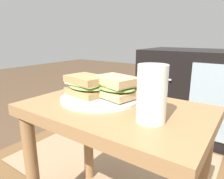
{
  "coord_description": "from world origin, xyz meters",
  "views": [
    {
      "loc": [
        0.33,
        -0.48,
        0.66
      ],
      "look_at": [
        -0.01,
        0.0,
        0.51
      ],
      "focal_mm": 32.53,
      "sensor_mm": 36.0,
      "label": 1
    }
  ],
  "objects_px": {
    "tv_cabinet": "(216,96)",
    "sandwich_back": "(116,87)",
    "plate": "(101,97)",
    "sandwich_front": "(86,85)",
    "beer_glass": "(152,94)"
  },
  "relations": [
    {
      "from": "tv_cabinet",
      "to": "sandwich_back",
      "type": "distance_m",
      "value": 0.95
    },
    {
      "from": "tv_cabinet",
      "to": "sandwich_back",
      "type": "relative_size",
      "value": 5.93
    },
    {
      "from": "tv_cabinet",
      "to": "sandwich_back",
      "type": "xyz_separation_m",
      "value": [
        -0.18,
        -0.9,
        0.22
      ]
    },
    {
      "from": "plate",
      "to": "sandwich_front",
      "type": "relative_size",
      "value": 1.68
    },
    {
      "from": "sandwich_front",
      "to": "beer_glass",
      "type": "relative_size",
      "value": 1.13
    },
    {
      "from": "plate",
      "to": "sandwich_back",
      "type": "bearing_deg",
      "value": 15.59
    },
    {
      "from": "sandwich_front",
      "to": "sandwich_back",
      "type": "xyz_separation_m",
      "value": [
        0.1,
        0.03,
        0.0
      ]
    },
    {
      "from": "tv_cabinet",
      "to": "sandwich_front",
      "type": "height_order",
      "value": "tv_cabinet"
    },
    {
      "from": "sandwich_back",
      "to": "plate",
      "type": "bearing_deg",
      "value": -164.41
    },
    {
      "from": "tv_cabinet",
      "to": "plate",
      "type": "bearing_deg",
      "value": -104.21
    },
    {
      "from": "plate",
      "to": "sandwich_back",
      "type": "height_order",
      "value": "sandwich_back"
    },
    {
      "from": "sandwich_back",
      "to": "beer_glass",
      "type": "xyz_separation_m",
      "value": [
        0.17,
        -0.09,
        0.02
      ]
    },
    {
      "from": "tv_cabinet",
      "to": "beer_glass",
      "type": "height_order",
      "value": "beer_glass"
    },
    {
      "from": "tv_cabinet",
      "to": "beer_glass",
      "type": "bearing_deg",
      "value": -90.88
    },
    {
      "from": "plate",
      "to": "sandwich_front",
      "type": "distance_m",
      "value": 0.07
    }
  ]
}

